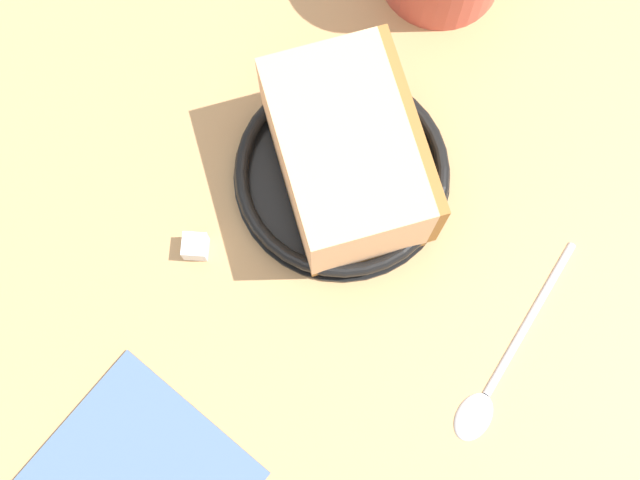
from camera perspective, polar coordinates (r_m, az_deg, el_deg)
name	(u,v)px	position (r cm, az deg, el deg)	size (l,w,h in cm)	color
ground_plane	(274,167)	(54.09, -3.18, 4.99)	(146.12, 146.12, 3.80)	tan
small_plate	(342,173)	(51.14, 1.52, 4.59)	(13.41, 13.41, 1.45)	black
cake_slice	(348,154)	(48.15, 1.93, 5.88)	(13.28, 10.97, 6.58)	#9E662D
teaspoon	(495,380)	(50.06, 11.91, -9.40)	(6.44, 13.06, 0.80)	silver
sugar_cube	(195,246)	(50.41, -8.54, -0.44)	(1.44, 1.44, 1.44)	white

